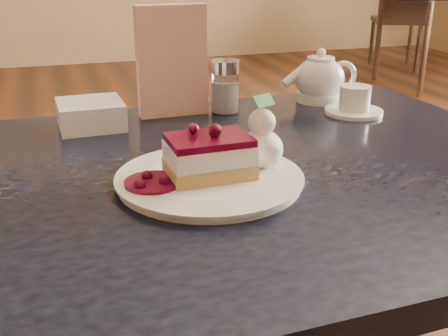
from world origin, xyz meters
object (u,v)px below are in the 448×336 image
object	(u,v)px
dessert_plate	(210,179)
bg_table_far_right	(440,76)
main_table	(200,217)
cheesecake_slice	(209,157)
tea_set	(326,84)

from	to	relation	value
dessert_plate	bg_table_far_right	xyz separation A→B (m)	(2.94, 3.20, -0.69)
main_table	bg_table_far_right	size ratio (longest dim) A/B	0.67
main_table	bg_table_far_right	xyz separation A→B (m)	(2.94, 3.15, -0.60)
dessert_plate	cheesecake_slice	size ratio (longest dim) A/B	2.17
tea_set	main_table	bearing A→B (deg)	-140.22
bg_table_far_right	main_table	bearing A→B (deg)	-109.86
bg_table_far_right	dessert_plate	bearing A→B (deg)	-109.39
main_table	tea_set	bearing A→B (deg)	37.67
dessert_plate	tea_set	size ratio (longest dim) A/B	1.16
tea_set	bg_table_far_right	bearing A→B (deg)	47.81
dessert_plate	tea_set	xyz separation A→B (m)	(0.37, 0.36, 0.04)
dessert_plate	main_table	bearing A→B (deg)	92.11
cheesecake_slice	main_table	bearing A→B (deg)	90.00
dessert_plate	bg_table_far_right	bearing A→B (deg)	47.38
dessert_plate	bg_table_far_right	size ratio (longest dim) A/B	0.15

